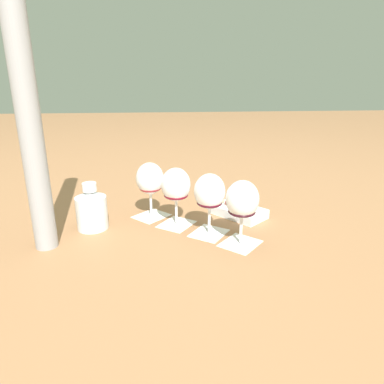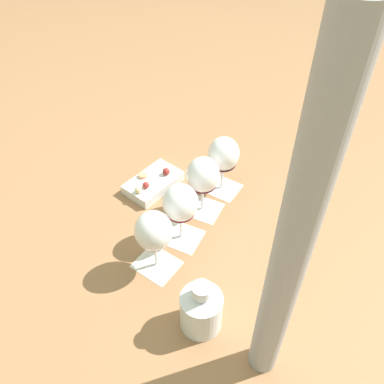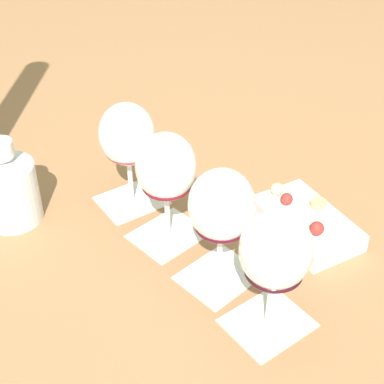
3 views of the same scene
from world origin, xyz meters
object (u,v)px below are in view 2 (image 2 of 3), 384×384
at_px(wine_glass_1, 180,205).
at_px(snack_dish, 153,183).
at_px(wine_glass_2, 203,177).
at_px(wine_glass_3, 224,156).
at_px(ceramic_vase, 201,308).
at_px(wine_glass_0, 154,233).
at_px(umbrella_pole, 291,252).

xyz_separation_m(wine_glass_1, snack_dish, (-0.05, 0.22, -0.11)).
relative_size(wine_glass_2, wine_glass_3, 1.00).
bearing_deg(wine_glass_2, ceramic_vase, -101.93).
relative_size(wine_glass_2, snack_dish, 0.92).
xyz_separation_m(wine_glass_1, wine_glass_3, (0.15, 0.17, 0.00)).
xyz_separation_m(wine_glass_0, snack_dish, (0.03, 0.30, -0.11)).
distance_m(ceramic_vase, umbrella_pole, 0.35).
relative_size(wine_glass_1, wine_glass_2, 1.00).
xyz_separation_m(wine_glass_3, umbrella_pole, (-0.04, -0.54, 0.25)).
bearing_deg(wine_glass_0, snack_dish, 85.14).
xyz_separation_m(wine_glass_2, umbrella_pole, (0.04, -0.46, 0.25)).
distance_m(wine_glass_2, ceramic_vase, 0.37).
distance_m(wine_glass_0, wine_glass_1, 0.11).
relative_size(snack_dish, umbrella_pole, 0.27).
distance_m(wine_glass_3, umbrella_pole, 0.60).
bearing_deg(umbrella_pole, snack_dish, 106.04).
distance_m(wine_glass_2, wine_glass_3, 0.11).
bearing_deg(snack_dish, umbrella_pole, -73.96).
height_order(wine_glass_3, ceramic_vase, wine_glass_3).
bearing_deg(ceramic_vase, wine_glass_3, 70.68).
relative_size(wine_glass_1, ceramic_vase, 1.25).
relative_size(wine_glass_3, snack_dish, 0.92).
height_order(snack_dish, umbrella_pole, umbrella_pole).
height_order(wine_glass_3, umbrella_pole, umbrella_pole).
height_order(wine_glass_1, wine_glass_2, same).
height_order(wine_glass_2, snack_dish, wine_glass_2).
height_order(wine_glass_0, wine_glass_1, same).
bearing_deg(wine_glass_2, snack_dish, 136.94).
distance_m(wine_glass_0, wine_glass_2, 0.23).
relative_size(ceramic_vase, snack_dish, 0.74).
distance_m(wine_glass_1, wine_glass_3, 0.23).
bearing_deg(wine_glass_3, umbrella_pole, -94.14).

